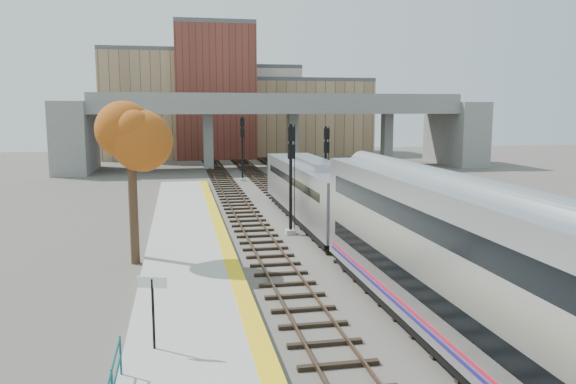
{
  "coord_description": "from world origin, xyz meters",
  "views": [
    {
      "loc": [
        -7.66,
        -27.17,
        7.59
      ],
      "look_at": [
        -1.1,
        6.59,
        2.5
      ],
      "focal_mm": 35.0,
      "sensor_mm": 36.0,
      "label": 1
    }
  ],
  "objects": [
    {
      "name": "car_c",
      "position": [
        16.94,
        30.63,
        0.59
      ],
      "size": [
        2.57,
        4.1,
        1.11
      ],
      "primitive_type": "imported",
      "rotation": [
        0.0,
        0.0,
        -0.29
      ],
      "color": "#99999E",
      "rests_on": "parking_lot"
    },
    {
      "name": "yellow_strip",
      "position": [
        -5.35,
        0.0,
        0.35
      ],
      "size": [
        0.7,
        60.0,
        0.01
      ],
      "primitive_type": "cube",
      "color": "yellow",
      "rests_on": "platform"
    },
    {
      "name": "ground",
      "position": [
        0.0,
        0.0,
        0.0
      ],
      "size": [
        160.0,
        160.0,
        0.0
      ],
      "primitive_type": "plane",
      "color": "#47423D",
      "rests_on": "ground"
    },
    {
      "name": "parking_lot",
      "position": [
        14.0,
        28.0,
        0.02
      ],
      "size": [
        14.0,
        18.0,
        0.04
      ],
      "primitive_type": "cube",
      "color": "black",
      "rests_on": "ground"
    },
    {
      "name": "platform",
      "position": [
        -7.25,
        0.0,
        0.17
      ],
      "size": [
        4.5,
        60.0,
        0.35
      ],
      "primitive_type": "cube",
      "color": "#9E9E99",
      "rests_on": "ground"
    },
    {
      "name": "tree",
      "position": [
        -9.94,
        0.83,
        6.5
      ],
      "size": [
        3.6,
        3.6,
        8.76
      ],
      "color": "#382619",
      "rests_on": "ground"
    },
    {
      "name": "coach",
      "position": [
        1.0,
        -13.55,
        2.8
      ],
      "size": [
        3.03,
        25.0,
        5.0
      ],
      "color": "#A8AAB2",
      "rests_on": "ground"
    },
    {
      "name": "buildings_far",
      "position": [
        1.26,
        66.57,
        7.88
      ],
      "size": [
        43.0,
        21.0,
        20.6
      ],
      "color": "tan",
      "rests_on": "ground"
    },
    {
      "name": "signal_mast_near",
      "position": [
        -1.1,
        5.7,
        3.27
      ],
      "size": [
        0.6,
        0.64,
        6.71
      ],
      "color": "#9E9E99",
      "rests_on": "ground"
    },
    {
      "name": "signal_mast_far",
      "position": [
        -1.1,
        31.92,
        3.33
      ],
      "size": [
        0.6,
        0.64,
        6.8
      ],
      "color": "#9E9E99",
      "rests_on": "ground"
    },
    {
      "name": "locomotive",
      "position": [
        1.0,
        9.06,
        2.28
      ],
      "size": [
        3.02,
        19.05,
        4.1
      ],
      "color": "#A8AAB2",
      "rests_on": "ground"
    },
    {
      "name": "overpass",
      "position": [
        4.92,
        45.0,
        5.81
      ],
      "size": [
        54.0,
        12.0,
        9.5
      ],
      "color": "slate",
      "rests_on": "ground"
    },
    {
      "name": "signal_mast_mid",
      "position": [
        3.0,
        13.0,
        3.01
      ],
      "size": [
        0.6,
        0.64,
        6.34
      ],
      "color": "#9E9E99",
      "rests_on": "ground"
    },
    {
      "name": "car_b",
      "position": [
        15.19,
        26.21,
        0.65
      ],
      "size": [
        1.43,
        3.76,
        1.23
      ],
      "primitive_type": "imported",
      "rotation": [
        0.0,
        0.0,
        -0.04
      ],
      "color": "#99999E",
      "rests_on": "parking_lot"
    },
    {
      "name": "tracks",
      "position": [
        0.93,
        12.5,
        0.08
      ],
      "size": [
        10.7,
        95.0,
        0.25
      ],
      "color": "black",
      "rests_on": "ground"
    },
    {
      "name": "car_a",
      "position": [
        11.31,
        26.29,
        0.59
      ],
      "size": [
        1.49,
        3.29,
        1.1
      ],
      "primitive_type": "imported",
      "rotation": [
        0.0,
        0.0,
        0.06
      ],
      "color": "#99999E",
      "rests_on": "parking_lot"
    },
    {
      "name": "station_sign",
      "position": [
        -8.57,
        -10.44,
        1.98
      ],
      "size": [
        0.87,
        0.32,
        2.27
      ],
      "rotation": [
        0.0,
        0.0,
        -0.31
      ],
      "color": "black",
      "rests_on": "platform"
    }
  ]
}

